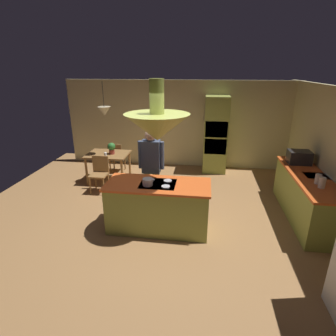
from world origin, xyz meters
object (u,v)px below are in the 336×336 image
(oven_tower, at_px, (216,135))
(potted_plant_on_table, at_px, (112,148))
(chair_facing_island, at_px, (100,171))
(chair_by_back_wall, at_px, (116,156))
(microwave_on_counter, at_px, (299,157))
(dining_table, at_px, (108,157))
(cooking_pot_on_cooktop, at_px, (148,182))
(canister_sugar, at_px, (318,179))
(canister_flour, at_px, (322,183))
(cup_on_table, at_px, (105,154))
(kitchen_island, at_px, (158,206))
(person_at_island, at_px, (151,165))

(oven_tower, relative_size, potted_plant_on_table, 7.18)
(chair_facing_island, bearing_deg, chair_by_back_wall, 90.00)
(microwave_on_counter, bearing_deg, oven_tower, 135.04)
(potted_plant_on_table, bearing_deg, microwave_on_counter, -7.52)
(chair_by_back_wall, bearing_deg, dining_table, 90.00)
(microwave_on_counter, relative_size, cooking_pot_on_cooktop, 2.56)
(cooking_pot_on_cooktop, bearing_deg, canister_sugar, 9.87)
(dining_table, bearing_deg, cooking_pot_on_cooktop, -55.37)
(chair_facing_island, height_order, canister_flour, canister_flour)
(potted_plant_on_table, bearing_deg, cup_on_table, -117.62)
(oven_tower, distance_m, dining_table, 3.05)
(chair_by_back_wall, xyz_separation_m, canister_sugar, (4.54, -2.35, 0.50))
(chair_by_back_wall, height_order, microwave_on_counter, microwave_on_counter)
(canister_sugar, bearing_deg, dining_table, 159.38)
(potted_plant_on_table, bearing_deg, oven_tower, 23.27)
(chair_by_back_wall, height_order, canister_sugar, canister_sugar)
(kitchen_island, distance_m, person_at_island, 0.91)
(dining_table, distance_m, canister_sugar, 4.86)
(canister_sugar, bearing_deg, microwave_on_counter, 90.00)
(chair_facing_island, distance_m, cup_on_table, 0.53)
(cup_on_table, relative_size, cooking_pot_on_cooktop, 0.50)
(oven_tower, bearing_deg, potted_plant_on_table, -156.73)
(potted_plant_on_table, distance_m, canister_flour, 4.81)
(potted_plant_on_table, xyz_separation_m, microwave_on_counter, (4.42, -0.58, 0.13))
(canister_sugar, bearing_deg, cup_on_table, 161.67)
(kitchen_island, height_order, cooking_pot_on_cooktop, cooking_pot_on_cooktop)
(dining_table, relative_size, cooking_pot_on_cooktop, 5.91)
(chair_by_back_wall, bearing_deg, kitchen_island, 121.83)
(kitchen_island, distance_m, canister_flour, 2.90)
(person_at_island, height_order, potted_plant_on_table, person_at_island)
(person_at_island, xyz_separation_m, potted_plant_on_table, (-1.33, 1.40, -0.08))
(person_at_island, xyz_separation_m, cup_on_table, (-1.43, 1.21, -0.20))
(potted_plant_on_table, relative_size, microwave_on_counter, 0.65)
(chair_by_back_wall, bearing_deg, person_at_island, 125.17)
(oven_tower, height_order, person_at_island, oven_tower)
(kitchen_island, bearing_deg, microwave_on_counter, 27.93)
(kitchen_island, xyz_separation_m, potted_plant_on_table, (-1.58, 2.09, 0.47))
(kitchen_island, relative_size, canister_flour, 9.89)
(person_at_island, distance_m, canister_flour, 3.13)
(chair_facing_island, bearing_deg, cooking_pot_on_cooktop, -45.95)
(kitchen_island, relative_size, chair_facing_island, 2.18)
(person_at_island, bearing_deg, potted_plant_on_table, 133.42)
(oven_tower, xyz_separation_m, potted_plant_on_table, (-2.68, -1.15, -0.15))
(cup_on_table, bearing_deg, canister_sugar, -18.33)
(canister_flour, bearing_deg, chair_facing_island, 164.61)
(potted_plant_on_table, height_order, cup_on_table, potted_plant_on_table)
(dining_table, bearing_deg, person_at_island, -44.36)
(kitchen_island, xyz_separation_m, chair_by_back_wall, (-1.70, 2.74, 0.04))
(oven_tower, relative_size, chair_facing_island, 2.48)
(kitchen_island, xyz_separation_m, microwave_on_counter, (2.84, 1.51, 0.59))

